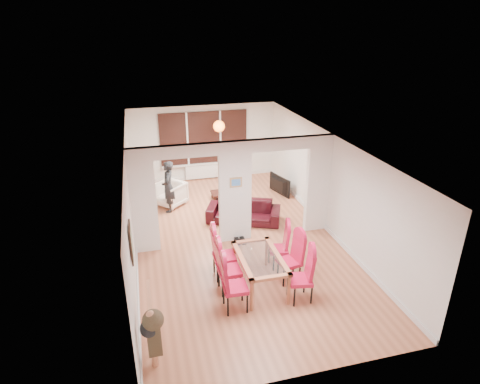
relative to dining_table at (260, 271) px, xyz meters
name	(u,v)px	position (x,y,z in m)	size (l,w,h in m)	color
floor	(235,238)	(-0.02, 2.08, -0.36)	(5.00, 9.00, 0.01)	#B86A4A
room_walls	(235,192)	(-0.02, 2.08, 0.94)	(5.00, 9.00, 2.60)	silver
divider_wall	(235,192)	(-0.02, 2.08, 0.94)	(5.00, 0.18, 2.60)	white
bay_window_blinds	(204,138)	(-0.02, 6.52, 1.14)	(3.00, 0.08, 1.80)	black
radiator	(205,171)	(-0.02, 6.48, -0.06)	(1.40, 0.08, 0.50)	white
pendant_light	(219,126)	(0.28, 5.38, 1.79)	(0.36, 0.36, 0.36)	orange
stair_newel	(151,318)	(-2.27, -1.12, 0.19)	(0.40, 1.20, 1.10)	tan
wall_poster	(131,242)	(-2.49, -0.32, 1.24)	(0.04, 0.52, 0.67)	gray
pillar_photo	(236,182)	(-0.02, 1.98, 1.24)	(0.30, 0.03, 0.25)	#4C8CD8
dining_table	(260,271)	(0.00, 0.00, 0.00)	(0.86, 1.52, 0.71)	#B26242
dining_chair_la	(235,284)	(-0.67, -0.57, 0.22)	(0.46, 0.46, 1.15)	#BC1339
dining_chair_lb	(229,267)	(-0.65, 0.00, 0.21)	(0.46, 0.46, 1.14)	#BC1339
dining_chair_lc	(224,253)	(-0.64, 0.53, 0.23)	(0.47, 0.47, 1.17)	#BC1339
dining_chair_ra	(300,276)	(0.64, -0.63, 0.20)	(0.44, 0.44, 1.10)	#BC1339
dining_chair_rb	(289,259)	(0.66, 0.03, 0.19)	(0.44, 0.44, 1.09)	#BC1339
dining_chair_rc	(279,246)	(0.63, 0.61, 0.16)	(0.41, 0.41, 1.03)	#BC1339
sofa	(244,211)	(0.45, 2.99, -0.06)	(2.02, 0.79, 0.59)	black
armchair	(170,194)	(-1.42, 4.58, 0.01)	(0.80, 0.78, 0.73)	beige
person	(168,187)	(-1.49, 4.18, 0.41)	(0.37, 0.56, 1.53)	black
television	(277,185)	(1.98, 4.56, -0.06)	(0.14, 1.04, 0.60)	black
coffee_table	(229,195)	(0.39, 4.59, -0.23)	(1.08, 0.54, 0.25)	#341611
bottle	(222,188)	(0.19, 4.57, 0.04)	(0.08, 0.08, 0.31)	#143F19
bowl	(225,191)	(0.27, 4.58, -0.08)	(0.22, 0.22, 0.06)	#341611
shoes	(240,241)	(0.05, 1.84, -0.30)	(0.25, 0.27, 0.10)	black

